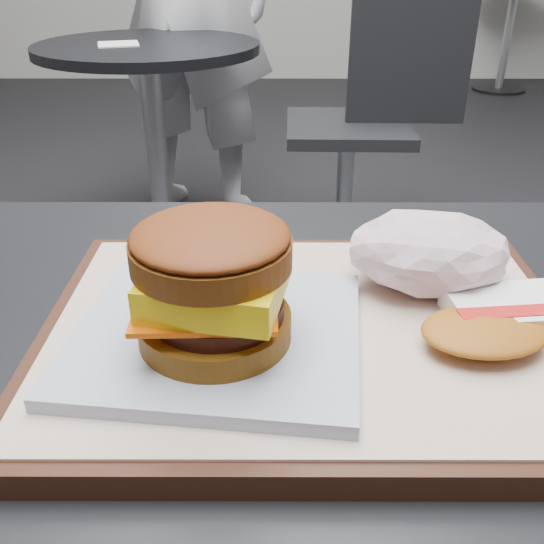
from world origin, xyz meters
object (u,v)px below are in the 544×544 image
Objects in this scene: customer_table at (222,543)px; crumpled_wrapper at (429,252)px; serving_tray at (308,334)px; neighbor_table at (153,108)px; breakfast_sandwich at (215,296)px; hash_brown at (501,319)px; neighbor_chair at (369,113)px.

crumpled_wrapper reaches higher than customer_table.
serving_tray is 0.51× the size of neighbor_table.
serving_tray is 1.82× the size of breakfast_sandwich.
breakfast_sandwich reaches higher than hash_brown.
breakfast_sandwich is 1.67× the size of hash_brown.
crumpled_wrapper is (-0.04, 0.07, 0.02)m from hash_brown.
neighbor_chair is (0.17, 1.72, -0.29)m from hash_brown.
neighbor_chair is at bearing 6.89° from neighbor_table.
hash_brown is at bearing 3.86° from customer_table.
neighbor_chair is (0.72, 0.09, -0.04)m from neighbor_table.
customer_table is at bearing -78.02° from neighbor_table.
neighbor_chair reaches higher than neighbor_table.
hash_brown is 0.08m from crumpled_wrapper.
serving_tray is 0.43× the size of neighbor_chair.
neighbor_table is (-0.42, 1.62, -0.23)m from serving_tray.
serving_tray is 0.13m from hash_brown.
customer_table is at bearing -153.33° from crumpled_wrapper.
crumpled_wrapper reaches higher than hash_brown.
breakfast_sandwich reaches higher than serving_tray.
serving_tray is at bearing 20.18° from customer_table.
serving_tray is at bearing -149.12° from crumpled_wrapper.
serving_tray is 3.05× the size of crumpled_wrapper.
neighbor_chair reaches higher than crumpled_wrapper.
neighbor_table is 0.85× the size of neighbor_chair.
breakfast_sandwich is at bearing -77.88° from neighbor_table.
hash_brown is at bearing 5.12° from breakfast_sandwich.
neighbor_chair is at bearing 80.05° from serving_tray.
crumpled_wrapper reaches higher than neighbor_table.
customer_table is 1.69m from neighbor_table.
breakfast_sandwich is (-0.06, -0.03, 0.05)m from serving_tray.
customer_table is at bearing -159.82° from serving_tray.
customer_table is at bearing -176.14° from hash_brown.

